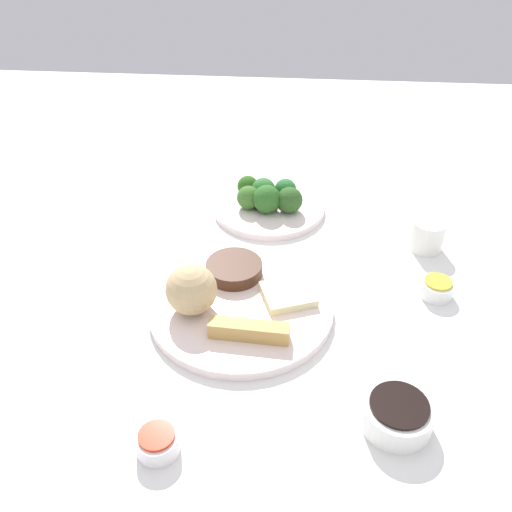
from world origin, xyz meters
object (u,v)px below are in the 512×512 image
Objects in this scene: sauce_ramekin_hot_mustard at (437,289)px; sauce_ramekin_sweet_and_sour at (158,443)px; broccoli_plate at (269,207)px; teacup at (427,235)px; soy_sauce_bowl at (397,415)px; main_plate at (241,307)px.

sauce_ramekin_sweet_and_sour is at bearing 129.81° from sauce_ramekin_hot_mustard.
teacup reaches higher than broccoli_plate.
broccoli_plate is 0.54m from soy_sauce_bowl.
soy_sauce_bowl reaches higher than broccoli_plate.
sauce_ramekin_sweet_and_sour and sauce_ramekin_hot_mustard have the same top height.
teacup reaches higher than sauce_ramekin_hot_mustard.
teacup is at bearing -40.67° from sauce_ramekin_sweet_and_sour.
teacup is (0.40, -0.10, 0.01)m from soy_sauce_bowl.
soy_sauce_bowl is 0.41m from teacup.
soy_sauce_bowl is 1.54× the size of teacup.
main_plate is 5.40× the size of sauce_ramekin_sweet_and_sour.
broccoli_plate is 0.38m from sauce_ramekin_hot_mustard.
sauce_ramekin_sweet_and_sour is (-0.26, 0.07, 0.01)m from main_plate.
main_plate is at bearing 121.91° from teacup.
teacup is (0.46, -0.39, 0.02)m from sauce_ramekin_sweet_and_sour.
sauce_ramekin_hot_mustard is at bearing -50.19° from sauce_ramekin_sweet_and_sour.
broccoli_plate is 4.17× the size of sauce_ramekin_sweet_and_sour.
main_plate reaches higher than broccoli_plate.
soy_sauce_bowl is 0.28m from sauce_ramekin_hot_mustard.
sauce_ramekin_hot_mustard is 0.13m from teacup.
sauce_ramekin_hot_mustard is (0.32, -0.39, 0.00)m from sauce_ramekin_sweet_and_sour.
sauce_ramekin_hot_mustard is at bearing 178.11° from teacup.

